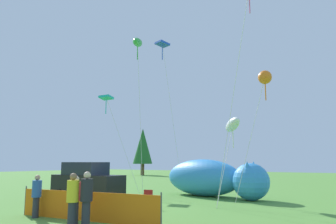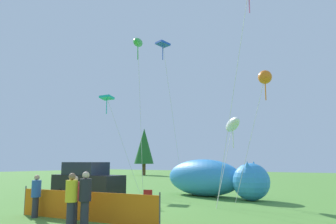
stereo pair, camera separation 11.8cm
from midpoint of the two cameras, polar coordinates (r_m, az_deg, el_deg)
ground_plane at (r=16.69m, az=-10.16°, el=-16.00°), size 120.00×120.00×0.00m
parked_car at (r=19.24m, az=-14.09°, el=-11.74°), size 4.26×1.91×2.15m
folding_chair at (r=16.18m, az=-3.53°, el=-14.54°), size 0.58×0.58×0.85m
inflatable_cat at (r=21.22m, az=7.41°, el=-11.55°), size 7.63×3.62×2.33m
safety_fence at (r=13.07m, az=-14.44°, el=-15.60°), size 6.38×0.85×1.16m
spectator_in_red_shirt at (r=11.53m, az=-14.31°, el=-14.19°), size 0.40×0.40×1.84m
spectator_in_yellow_shirt at (r=14.30m, az=-22.15°, el=-13.12°), size 0.36×0.36×1.65m
spectator_in_black_shirt at (r=11.60m, az=-16.58°, el=-14.19°), size 0.39×0.39×1.80m
spectator_in_grey_shirt at (r=12.50m, az=-16.09°, el=-14.11°), size 0.36×0.36×1.67m
kite_green_fish at (r=24.61m, az=-5.46°, el=11.90°), size 2.28×2.99×11.57m
kite_blue_box at (r=26.21m, az=-1.05°, el=11.19°), size 2.09×1.17×11.54m
kite_teal_diamond at (r=26.15m, az=-10.75°, el=2.21°), size 3.32×1.37×7.32m
kite_orange_flower at (r=18.96m, az=16.32°, el=5.72°), size 2.07×1.06×7.18m
kite_white_ghost at (r=18.64m, az=11.00°, el=-2.23°), size 1.81×3.59×4.77m
horizon_tree_east at (r=55.10m, az=-4.49°, el=-5.95°), size 3.25×3.25×7.74m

